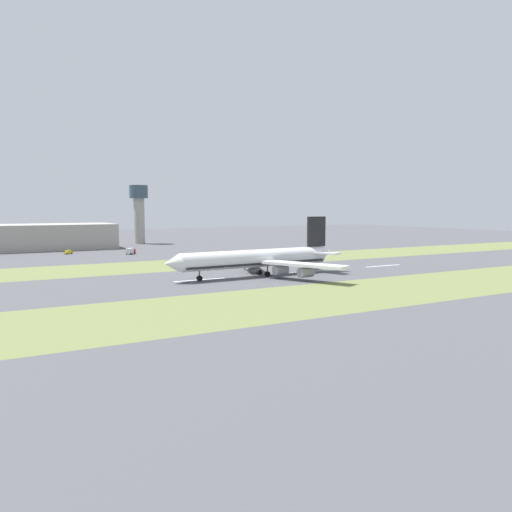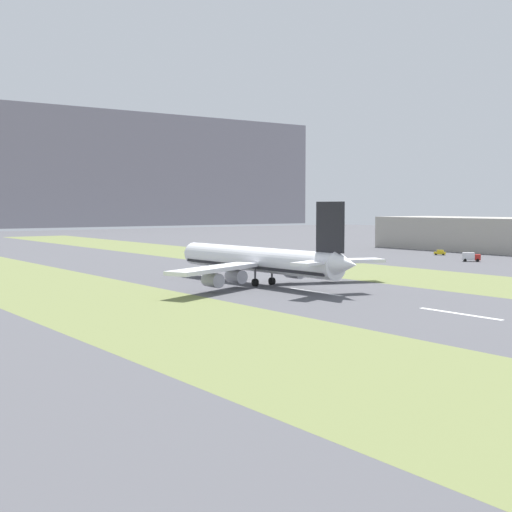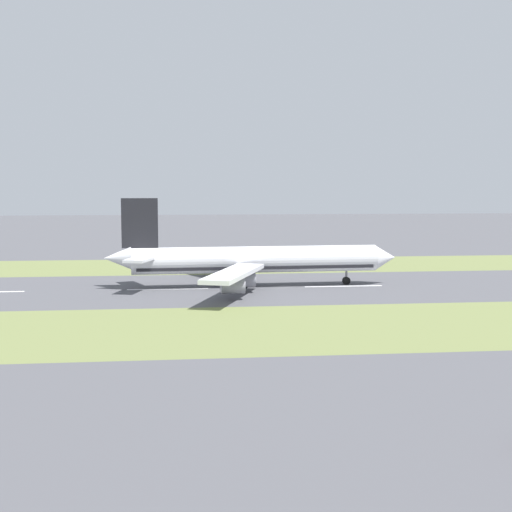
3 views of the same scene
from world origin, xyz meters
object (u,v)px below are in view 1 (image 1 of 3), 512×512
Objects in this scene: airplane_main_jet at (261,259)px; terminal_building at (34,237)px; service_truck at (131,251)px; apron_car at (68,252)px; control_tower at (139,208)px.

airplane_main_jet is 166.04m from terminal_building.
airplane_main_jet is 0.79× the size of terminal_building.
airplane_main_jet reaches higher than service_truck.
terminal_building is 39.44m from apron_car.
terminal_building reaches higher than apron_car.
service_truck is at bearing -121.30° from apron_car.
terminal_building is 2.24× the size of control_tower.
apron_car is at bearing -162.18° from terminal_building.
airplane_main_jet is at bearing -159.62° from apron_car.
airplane_main_jet is 11.53× the size of service_truck.
terminal_building reaches higher than service_truck.
service_truck is at bearing 160.36° from control_tower.
apron_car is (16.64, 27.36, -0.66)m from service_truck.
control_tower is (18.56, -65.10, 16.34)m from terminal_building.
airplane_main_jet is 127.19m from apron_car.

